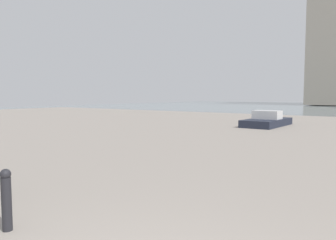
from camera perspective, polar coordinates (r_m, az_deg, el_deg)
The scene contains 2 objects.
bollard_near at distance 4.49m, azimuth -26.87°, elevation -12.39°, with size 0.13×0.13×0.77m.
boat at distance 18.10m, azimuth 17.23°, elevation -0.34°, with size 1.69×3.85×0.95m.
Camera 1 is at (-1.42, 1.34, 1.67)m, focal length 34.18 mm.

